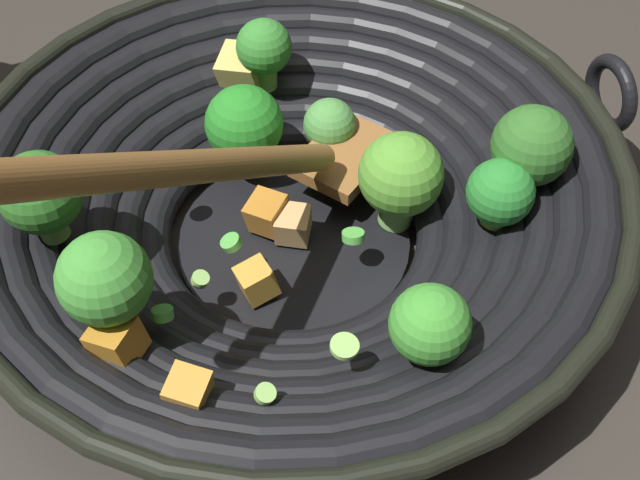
% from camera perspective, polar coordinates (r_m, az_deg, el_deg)
% --- Properties ---
extents(ground_plane, '(4.00, 4.00, 0.00)m').
position_cam_1_polar(ground_plane, '(0.59, -1.75, -0.57)').
color(ground_plane, '#332D28').
extents(wok, '(0.43, 0.46, 0.24)m').
position_cam_1_polar(wok, '(0.55, -1.85, 3.08)').
color(wok, black).
rests_on(wok, ground).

